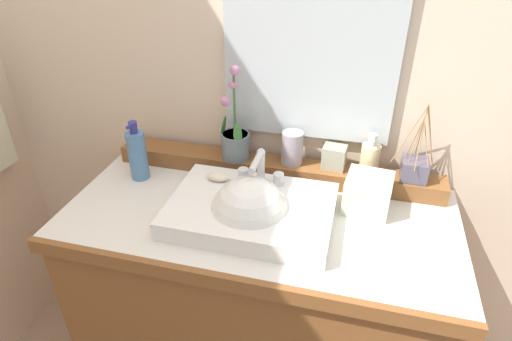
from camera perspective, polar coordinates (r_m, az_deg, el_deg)
name	(u,v)px	position (r m, az deg, el deg)	size (l,w,h in m)	color
wall_back	(290,17)	(1.42, 4.47, 19.62)	(2.90, 0.20, 2.61)	beige
vanity_cabinet	(258,308)	(1.56, 0.31, -17.81)	(1.15, 0.56, 0.83)	brown
back_ledge	(275,168)	(1.43, 2.49, 0.29)	(1.08, 0.09, 0.06)	brown
sink_basin	(250,213)	(1.23, -0.77, -5.66)	(0.47, 0.33, 0.26)	white
soap_bar	(218,177)	(1.32, -5.03, -0.80)	(0.07, 0.04, 0.02)	beige
potted_plant	(235,139)	(1.41, -2.79, 4.17)	(0.10, 0.10, 0.32)	slate
soap_dispenser	(370,157)	(1.38, 14.88, 1.74)	(0.06, 0.06, 0.13)	beige
tumbler_cup	(292,148)	(1.39, 4.83, 3.01)	(0.07, 0.07, 0.11)	#9B8F99
reed_diffuser	(414,168)	(1.39, 20.24, 0.28)	(0.13, 0.12, 0.24)	#514B5D
trinket_box	(334,157)	(1.39, 10.33, 1.75)	(0.07, 0.06, 0.08)	gray
lotion_bottle	(137,154)	(1.45, -15.45, 2.09)	(0.06, 0.06, 0.20)	#4F7AAA
tissue_box	(368,193)	(1.31, 14.61, -2.92)	(0.13, 0.13, 0.11)	beige
mirror	(310,54)	(1.32, 7.14, 15.03)	(0.52, 0.02, 0.53)	silver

